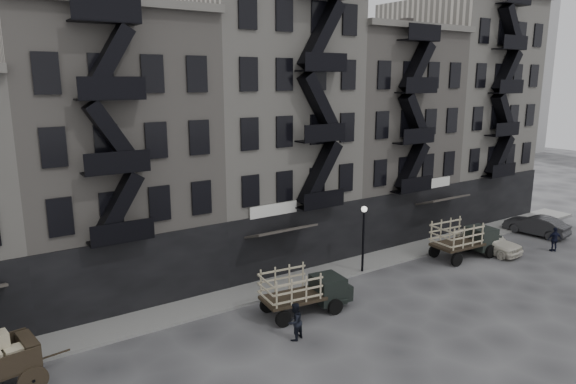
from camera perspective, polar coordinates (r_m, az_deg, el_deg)
ground at (r=28.79m, az=7.25°, el=-11.75°), size 140.00×140.00×0.00m
sidewalk at (r=31.44m, az=2.70°, el=-9.37°), size 55.00×2.50×0.15m
building_midwest at (r=30.66m, az=-19.53°, el=3.76°), size 10.00×11.35×16.20m
building_center at (r=34.39m, az=-3.26°, el=7.01°), size 10.00×11.35×18.20m
building_mideast at (r=40.50m, az=9.07°, el=6.28°), size 10.00×11.35×16.20m
building_east at (r=47.75m, az=18.06°, el=8.56°), size 10.00×11.35×19.20m
lamp_post at (r=31.53m, az=8.39°, el=-4.22°), size 0.36×0.36×4.28m
stake_truck_west at (r=26.57m, az=1.84°, el=-10.59°), size 4.92×2.42×2.39m
stake_truck_east at (r=36.41m, az=19.12°, el=-4.66°), size 5.26×2.45×2.58m
car_east at (r=38.31m, az=21.34°, el=-5.07°), size 2.11×4.71×1.57m
car_far at (r=43.83m, az=25.86°, el=-3.35°), size 2.17×4.79×1.53m
pedestrian_mid at (r=24.22m, az=0.76°, el=-14.20°), size 1.04×0.92×1.79m
policeman at (r=40.26m, az=27.50°, el=-4.70°), size 1.09×0.85×1.72m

